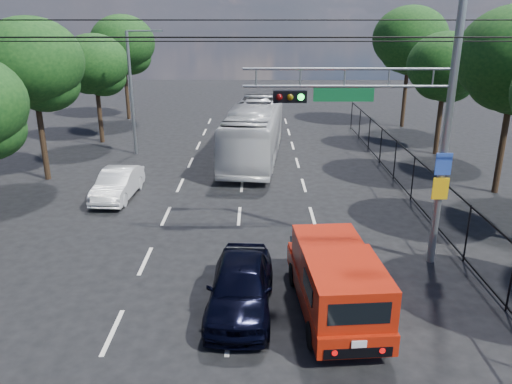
{
  "coord_description": "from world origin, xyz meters",
  "views": [
    {
      "loc": [
        0.72,
        -6.94,
        7.63
      ],
      "look_at": [
        0.7,
        6.96,
        2.8
      ],
      "focal_mm": 35.0,
      "sensor_mm": 36.0,
      "label": 1
    }
  ],
  "objects_px": {
    "signal_mast": "(410,104)",
    "white_bus": "(254,132)",
    "red_pickup": "(335,280)",
    "navy_hatchback": "(241,286)",
    "white_van": "(118,184)"
  },
  "relations": [
    {
      "from": "signal_mast",
      "to": "white_bus",
      "type": "relative_size",
      "value": 0.85
    },
    {
      "from": "red_pickup",
      "to": "signal_mast",
      "type": "bearing_deg",
      "value": 51.62
    },
    {
      "from": "red_pickup",
      "to": "white_bus",
      "type": "distance_m",
      "value": 16.26
    },
    {
      "from": "white_bus",
      "to": "navy_hatchback",
      "type": "bearing_deg",
      "value": -85.38
    },
    {
      "from": "signal_mast",
      "to": "white_bus",
      "type": "distance_m",
      "value": 14.3
    },
    {
      "from": "signal_mast",
      "to": "red_pickup",
      "type": "relative_size",
      "value": 1.79
    },
    {
      "from": "signal_mast",
      "to": "white_van",
      "type": "height_order",
      "value": "signal_mast"
    },
    {
      "from": "navy_hatchback",
      "to": "white_bus",
      "type": "bearing_deg",
      "value": 91.83
    },
    {
      "from": "red_pickup",
      "to": "white_van",
      "type": "distance_m",
      "value": 12.5
    },
    {
      "from": "signal_mast",
      "to": "white_van",
      "type": "distance_m",
      "value": 13.27
    },
    {
      "from": "white_bus",
      "to": "white_van",
      "type": "bearing_deg",
      "value": -126.18
    },
    {
      "from": "red_pickup",
      "to": "navy_hatchback",
      "type": "relative_size",
      "value": 1.24
    },
    {
      "from": "white_van",
      "to": "navy_hatchback",
      "type": "bearing_deg",
      "value": -54.45
    },
    {
      "from": "navy_hatchback",
      "to": "white_bus",
      "type": "xyz_separation_m",
      "value": [
        0.3,
        15.9,
        0.82
      ]
    },
    {
      "from": "navy_hatchback",
      "to": "red_pickup",
      "type": "bearing_deg",
      "value": -1.6
    }
  ]
}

